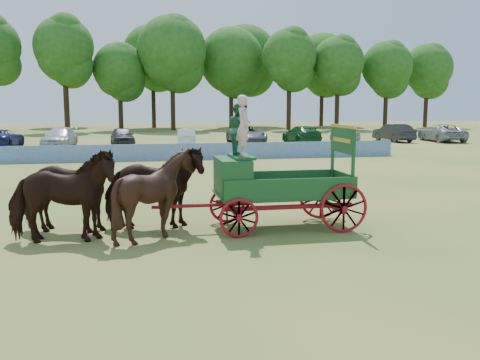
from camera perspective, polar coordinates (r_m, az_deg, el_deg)
name	(u,v)px	position (r m, az deg, el deg)	size (l,w,h in m)	color
ground	(307,217)	(17.33, 7.11, -3.93)	(160.00, 160.00, 0.00)	#A08948
horse_lead_left	(62,198)	(14.58, -18.47, -1.79)	(1.30, 2.85, 2.41)	black
horse_lead_right	(67,191)	(15.66, -17.98, -1.10)	(1.30, 2.85, 2.41)	black
horse_wheel_left	(155,194)	(14.47, -9.00, -1.53)	(1.95, 2.19, 2.41)	black
horse_wheel_right	(154,188)	(15.55, -9.17, -0.86)	(1.30, 2.85, 2.41)	black
farm_dray	(259,173)	(15.35, 1.99, 0.74)	(6.00, 2.00, 3.84)	#A4101F
sponsor_banner	(204,151)	(34.49, -3.91, 3.07)	(26.00, 0.08, 1.05)	#1E42A3
parked_cars	(208,136)	(46.91, -3.40, 4.75)	(51.54, 7.29, 1.64)	silver
treeline	(139,57)	(76.49, -10.76, 12.77)	(88.35, 22.66, 15.57)	#382314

